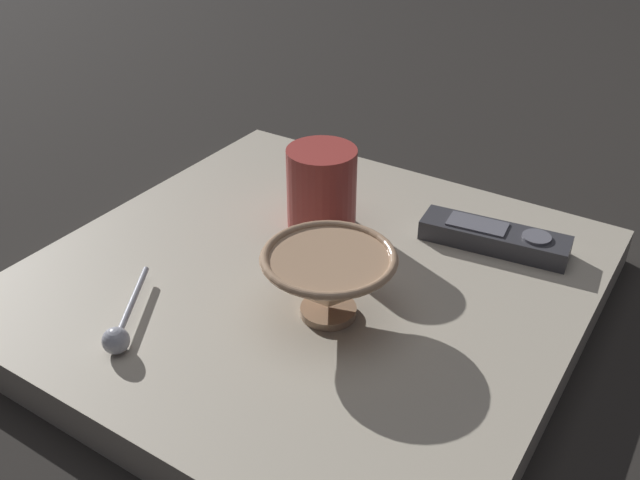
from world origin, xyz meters
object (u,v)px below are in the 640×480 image
cereal_bowl (329,281)px  tv_remote_near (494,237)px  coffee_mug (322,189)px  teaspoon (119,332)px

cereal_bowl → tv_remote_near: 0.22m
cereal_bowl → tv_remote_near: cereal_bowl is taller
coffee_mug → tv_remote_near: size_ratio=0.59×
cereal_bowl → teaspoon: 0.19m
teaspoon → coffee_mug: bearing=81.0°
teaspoon → tv_remote_near: size_ratio=0.67×
coffee_mug → teaspoon: coffee_mug is taller
coffee_mug → tv_remote_near: bearing=19.8°
tv_remote_near → teaspoon: bearing=-123.8°
teaspoon → tv_remote_near: same height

